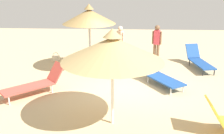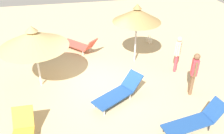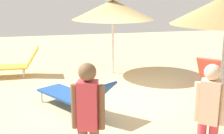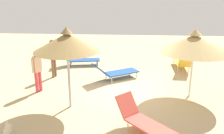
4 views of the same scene
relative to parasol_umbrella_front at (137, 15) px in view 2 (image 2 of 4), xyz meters
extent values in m
cube|color=tan|center=(1.87, 1.39, -2.37)|extent=(24.00, 24.00, 0.10)
cylinder|color=#B2B2B7|center=(0.00, 0.00, -1.14)|extent=(0.08, 0.08, 2.34)
cone|color=#997A47|center=(0.00, 0.00, 0.00)|extent=(2.17, 2.17, 0.58)
cone|color=#997A47|center=(0.00, 0.00, 0.39)|extent=(0.39, 0.39, 0.22)
cylinder|color=white|center=(4.36, 1.16, -1.26)|extent=(0.07, 0.07, 2.10)
cone|color=tan|center=(4.36, 1.16, -0.23)|extent=(2.62, 2.62, 0.62)
cone|color=tan|center=(4.36, 1.16, 0.18)|extent=(0.47, 0.47, 0.22)
cylinder|color=silver|center=(4.45, 4.04, -2.18)|extent=(0.04, 0.04, 0.28)
cube|color=gold|center=(4.72, 3.73, -1.70)|extent=(0.64, 0.42, 0.61)
cube|color=#1E478C|center=(1.70, 2.94, -2.03)|extent=(1.67, 1.37, 0.05)
cylinder|color=silver|center=(2.11, 3.51, -2.18)|extent=(0.04, 0.04, 0.26)
cylinder|color=silver|center=(2.40, 3.04, -2.18)|extent=(0.04, 0.04, 0.26)
cylinder|color=silver|center=(1.00, 2.84, -2.18)|extent=(0.04, 0.04, 0.26)
cylinder|color=silver|center=(1.29, 2.36, -2.18)|extent=(0.04, 0.04, 0.26)
cube|color=#1E478C|center=(0.81, 2.39, -1.75)|extent=(0.84, 0.87, 0.53)
cube|color=#1E478C|center=(-0.35, 4.76, -2.03)|extent=(1.73, 0.86, 0.05)
cylinder|color=#2D2D33|center=(0.38, 4.64, -2.18)|extent=(0.04, 0.04, 0.26)
cylinder|color=#2D2D33|center=(-1.07, 4.88, -2.18)|extent=(0.04, 0.04, 0.26)
cylinder|color=#2D2D33|center=(-0.99, 4.40, -2.18)|extent=(0.04, 0.04, 0.26)
cube|color=#1E478C|center=(-1.36, 4.59, -1.72)|extent=(0.54, 0.65, 0.59)
cube|color=#CC4C3F|center=(2.72, -1.75, -2.00)|extent=(1.66, 1.72, 0.05)
cylinder|color=silver|center=(3.42, -2.11, -2.17)|extent=(0.04, 0.04, 0.29)
cylinder|color=silver|center=(3.03, -2.47, -2.17)|extent=(0.04, 0.04, 0.29)
cylinder|color=silver|center=(2.41, -1.03, -2.17)|extent=(0.04, 0.04, 0.29)
cylinder|color=silver|center=(2.03, -1.39, -2.17)|extent=(0.04, 0.04, 0.29)
cube|color=#CC4C3F|center=(1.99, -0.96, -1.69)|extent=(0.76, 0.75, 0.60)
cylinder|color=brown|center=(-1.45, 2.85, -1.88)|extent=(0.13, 0.13, 0.87)
cylinder|color=brown|center=(-1.40, 3.00, -1.88)|extent=(0.13, 0.13, 0.87)
cube|color=#D83F4C|center=(-1.42, 2.92, -1.12)|extent=(0.29, 0.31, 0.65)
sphere|color=brown|center=(-1.42, 2.92, -0.67)|extent=(0.24, 0.24, 0.24)
cylinder|color=brown|center=(-1.48, 2.75, -1.14)|extent=(0.09, 0.09, 0.60)
cylinder|color=brown|center=(-1.36, 3.09, -1.14)|extent=(0.09, 0.09, 0.60)
cylinder|color=#D83F4C|center=(-1.61, 1.17, -1.90)|extent=(0.13, 0.13, 0.83)
cylinder|color=#D83F4C|center=(-1.51, 1.29, -1.90)|extent=(0.13, 0.13, 0.83)
cube|color=beige|center=(-1.56, 1.23, -1.17)|extent=(0.34, 0.34, 0.62)
sphere|color=beige|center=(-1.56, 1.23, -0.75)|extent=(0.23, 0.23, 0.23)
cylinder|color=beige|center=(-1.68, 1.09, -1.20)|extent=(0.09, 0.09, 0.57)
cylinder|color=beige|center=(-1.44, 1.37, -1.20)|extent=(0.09, 0.09, 0.57)
cube|color=beige|center=(-1.39, -1.85, -2.19)|extent=(0.23, 0.40, 0.24)
torus|color=beige|center=(-1.39, -1.85, -2.02)|extent=(0.08, 0.26, 0.26)
camera|label=1|loc=(10.89, 1.49, 1.43)|focal=43.28mm
camera|label=2|loc=(3.09, 9.63, 3.43)|focal=37.87mm
camera|label=3|loc=(-5.05, 3.49, 0.31)|focal=48.15mm
camera|label=4|loc=(1.99, -7.86, 1.77)|focal=40.22mm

